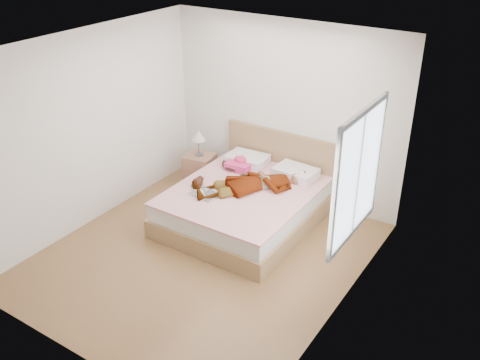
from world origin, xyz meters
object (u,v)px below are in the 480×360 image
Objects in this scene: woman at (254,180)px; plush_toy at (198,182)px; bed at (247,202)px; nightstand at (200,168)px; coffee_mug at (201,194)px; towel at (239,164)px; magazine at (204,194)px; phone at (239,157)px.

plush_toy is at bearing -107.59° from woman.
bed is at bearing -112.11° from woman.
plush_toy is 1.02m from nightstand.
towel is at bearing 91.58° from coffee_mug.
magazine is 0.09m from coffee_mug.
bed reaches higher than nightstand.
magazine is at bearing -49.94° from nightstand.
woman is 3.80× the size of magazine.
phone is 0.94m from magazine.
bed reaches higher than phone.
magazine is at bearing -88.03° from towel.
plush_toy is (-0.18, -0.76, -0.01)m from towel.
plush_toy is (-0.16, -0.78, -0.10)m from phone.
phone reaches higher than magazine.
bed is (-0.08, -0.04, -0.35)m from woman.
woman is 0.76m from plush_toy.
plush_toy is at bearing 133.67° from coffee_mug.
nightstand is (-0.73, 0.01, -0.37)m from phone.
bed is 1.24m from nightstand.
bed is at bearing 56.75° from coffee_mug.
nightstand is (-1.15, 0.45, 0.03)m from bed.
woman is 0.61m from towel.
woman is 0.78× the size of bed.
phone is at bearing -0.95° from nightstand.
towel is 0.78m from plush_toy.
nightstand reaches higher than towel.
towel is 0.86× the size of magazine.
towel is (-0.48, 0.37, -0.04)m from woman.
plush_toy is at bearing -149.16° from bed.
phone is 0.04× the size of bed.
towel is at bearing 134.00° from bed.
phone reaches higher than towel.
bed is 4.86× the size of magazine.
plush_toy reaches higher than coffee_mug.
coffee_mug is 0.47× the size of plush_toy.
magazine is 0.47× the size of nightstand.
woman reaches higher than coffee_mug.
woman is at bearing -18.47° from nightstand.
coffee_mug is at bearing -135.01° from phone.
towel reaches higher than magazine.
magazine is at bearing -126.99° from bed.
nightstand is at bearing 131.22° from phone.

